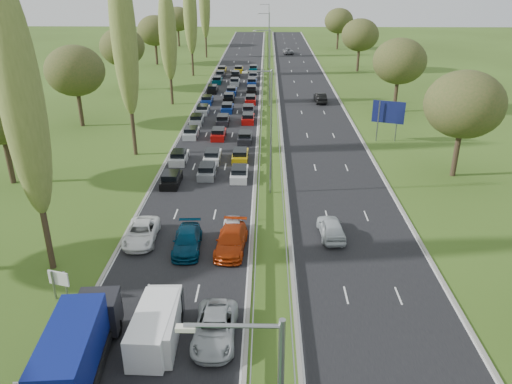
{
  "coord_description": "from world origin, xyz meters",
  "views": [
    {
      "loc": [
        4.07,
        -1.94,
        19.78
      ],
      "look_at": [
        3.16,
        39.7,
        1.5
      ],
      "focal_mm": 35.0,
      "sensor_mm": 36.0,
      "label": 1
    }
  ],
  "objects_px": {
    "white_van_front": "(155,326)",
    "white_van_rear": "(161,323)",
    "near_car_2": "(141,233)",
    "blue_lorry": "(79,346)",
    "direction_sign": "(388,114)",
    "info_sign": "(59,281)"
  },
  "relations": [
    {
      "from": "white_van_rear",
      "to": "direction_sign",
      "type": "relative_size",
      "value": 1.01
    },
    {
      "from": "near_car_2",
      "to": "info_sign",
      "type": "height_order",
      "value": "info_sign"
    },
    {
      "from": "blue_lorry",
      "to": "near_car_2",
      "type": "bearing_deg",
      "value": 85.92
    },
    {
      "from": "white_van_front",
      "to": "direction_sign",
      "type": "height_order",
      "value": "direction_sign"
    },
    {
      "from": "info_sign",
      "to": "direction_sign",
      "type": "height_order",
      "value": "direction_sign"
    },
    {
      "from": "white_van_front",
      "to": "info_sign",
      "type": "relative_size",
      "value": 2.52
    },
    {
      "from": "white_van_front",
      "to": "blue_lorry",
      "type": "bearing_deg",
      "value": -139.01
    },
    {
      "from": "white_van_front",
      "to": "info_sign",
      "type": "distance_m",
      "value": 8.14
    },
    {
      "from": "blue_lorry",
      "to": "direction_sign",
      "type": "distance_m",
      "value": 48.37
    },
    {
      "from": "blue_lorry",
      "to": "white_van_front",
      "type": "relative_size",
      "value": 1.61
    },
    {
      "from": "near_car_2",
      "to": "direction_sign",
      "type": "bearing_deg",
      "value": 43.95
    },
    {
      "from": "white_van_front",
      "to": "info_sign",
      "type": "xyz_separation_m",
      "value": [
        -7.09,
        3.98,
        0.28
      ]
    },
    {
      "from": "near_car_2",
      "to": "blue_lorry",
      "type": "distance_m",
      "value": 14.67
    },
    {
      "from": "near_car_2",
      "to": "white_van_rear",
      "type": "xyz_separation_m",
      "value": [
        3.88,
        -11.58,
        0.34
      ]
    },
    {
      "from": "blue_lorry",
      "to": "direction_sign",
      "type": "bearing_deg",
      "value": 53.77
    },
    {
      "from": "info_sign",
      "to": "direction_sign",
      "type": "distance_m",
      "value": 45.07
    },
    {
      "from": "direction_sign",
      "to": "info_sign",
      "type": "bearing_deg",
      "value": -129.77
    },
    {
      "from": "white_van_rear",
      "to": "info_sign",
      "type": "distance_m",
      "value": 8.25
    },
    {
      "from": "white_van_front",
      "to": "white_van_rear",
      "type": "height_order",
      "value": "white_van_front"
    },
    {
      "from": "near_car_2",
      "to": "white_van_rear",
      "type": "relative_size",
      "value": 0.99
    },
    {
      "from": "white_van_rear",
      "to": "blue_lorry",
      "type": "bearing_deg",
      "value": -142.2
    },
    {
      "from": "near_car_2",
      "to": "white_van_front",
      "type": "height_order",
      "value": "white_van_front"
    }
  ]
}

